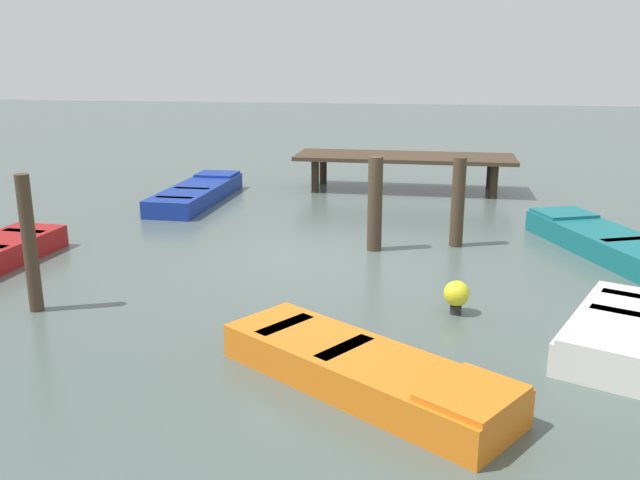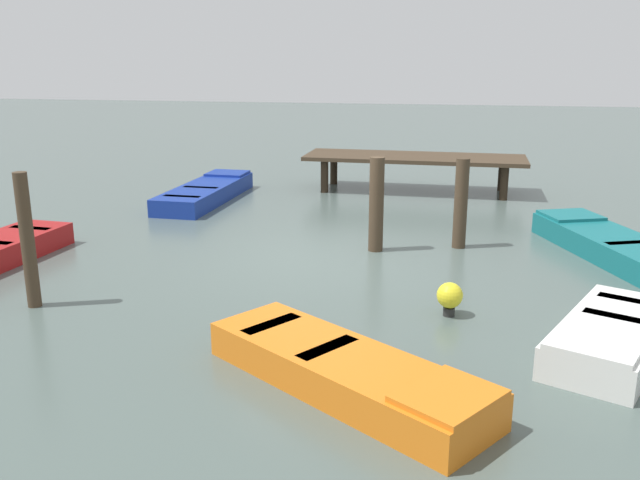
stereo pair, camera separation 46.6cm
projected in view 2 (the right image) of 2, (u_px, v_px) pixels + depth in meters
The scene contains 10 objects.
ground_plane at pixel (320, 259), 11.94m from camera, with size 80.00×80.00×0.00m, color #4C5B56.
dock_segment at pixel (414, 160), 17.66m from camera, with size 5.74×1.91×0.95m.
rowboat_teal at pixel (617, 247), 11.89m from camera, with size 2.56×4.27×0.46m.
rowboat_blue at pixel (206, 192), 16.70m from camera, with size 1.23×4.04×0.46m.
rowboat_white at pixel (612, 336), 8.12m from camera, with size 2.03×2.80×0.46m.
rowboat_orange at pixel (346, 371), 7.22m from camera, with size 3.43×2.81×0.46m.
mooring_piling_mid_left at pixel (376, 205), 12.23m from camera, with size 0.27×0.27×1.74m, color #423323.
mooring_piling_far_right at pixel (27, 241), 9.44m from camera, with size 0.19×0.19×1.95m, color #423323.
mooring_piling_center at pixel (461, 204), 12.45m from camera, with size 0.25×0.25×1.68m, color #423323.
marker_buoy at pixel (450, 296), 9.26m from camera, with size 0.36×0.36×0.48m.
Camera 2 is at (2.21, -11.20, 3.49)m, focal length 37.79 mm.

